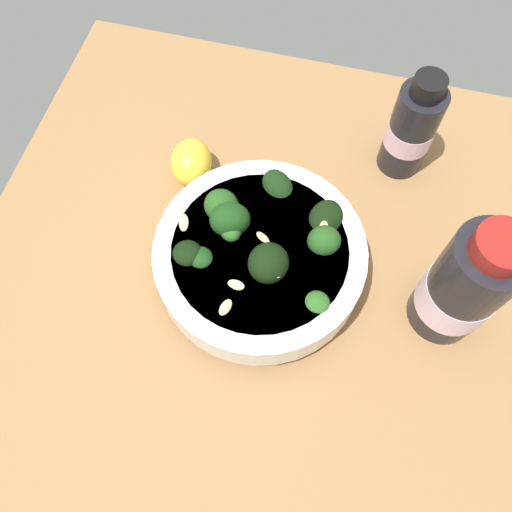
% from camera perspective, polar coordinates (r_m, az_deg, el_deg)
% --- Properties ---
extents(ground_plane, '(0.66, 0.66, 0.04)m').
position_cam_1_polar(ground_plane, '(0.62, 0.39, -2.32)').
color(ground_plane, '#996D42').
extents(bowl_of_broccoli, '(0.22, 0.22, 0.09)m').
position_cam_1_polar(bowl_of_broccoli, '(0.57, 0.09, 0.12)').
color(bowl_of_broccoli, white).
rests_on(bowl_of_broccoli, ground_plane).
extents(lemon_wedge, '(0.07, 0.06, 0.05)m').
position_cam_1_polar(lemon_wedge, '(0.65, -7.00, 10.00)').
color(lemon_wedge, yellow).
rests_on(lemon_wedge, ground_plane).
extents(bottle_tall, '(0.07, 0.07, 0.17)m').
position_cam_1_polar(bottle_tall, '(0.55, 21.51, -3.38)').
color(bottle_tall, black).
rests_on(bottle_tall, ground_plane).
extents(bottle_short, '(0.05, 0.05, 0.14)m').
position_cam_1_polar(bottle_short, '(0.65, 16.43, 13.01)').
color(bottle_short, black).
rests_on(bottle_short, ground_plane).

